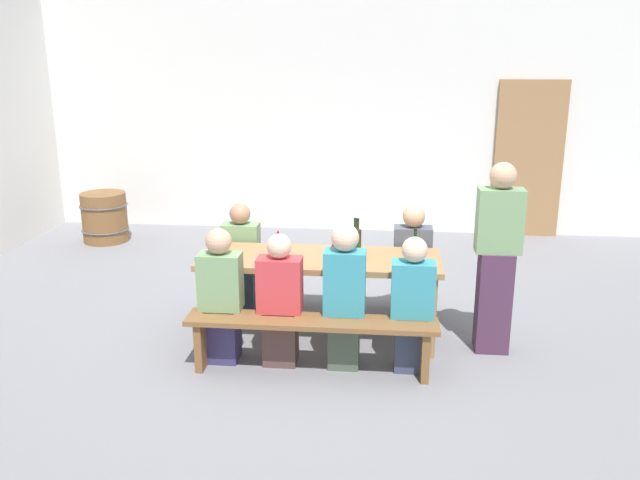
{
  "coord_description": "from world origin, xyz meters",
  "views": [
    {
      "loc": [
        0.54,
        -5.35,
        2.45
      ],
      "look_at": [
        0.0,
        0.0,
        0.9
      ],
      "focal_mm": 36.86,
      "sensor_mm": 36.0,
      "label": 1
    }
  ],
  "objects": [
    {
      "name": "ground_plane",
      "position": [
        0.0,
        0.0,
        0.0
      ],
      "size": [
        24.0,
        24.0,
        0.0
      ],
      "primitive_type": "plane",
      "color": "slate"
    },
    {
      "name": "back_wall",
      "position": [
        0.0,
        3.79,
        1.6
      ],
      "size": [
        14.0,
        0.2,
        3.2
      ],
      "primitive_type": "cube",
      "color": "silver",
      "rests_on": "ground"
    },
    {
      "name": "wooden_door",
      "position": [
        2.45,
        3.65,
        1.05
      ],
      "size": [
        0.9,
        0.06,
        2.1
      ],
      "primitive_type": "cube",
      "color": "#9E7247",
      "rests_on": "ground"
    },
    {
      "name": "tasting_table",
      "position": [
        0.0,
        0.0,
        0.67
      ],
      "size": [
        2.07,
        0.73,
        0.75
      ],
      "color": "#9E7247",
      "rests_on": "ground"
    },
    {
      "name": "bench_near",
      "position": [
        0.0,
        -0.67,
        0.35
      ],
      "size": [
        1.97,
        0.3,
        0.45
      ],
      "color": "brown",
      "rests_on": "ground"
    },
    {
      "name": "bench_far",
      "position": [
        0.0,
        0.67,
        0.35
      ],
      "size": [
        1.97,
        0.3,
        0.45
      ],
      "color": "brown",
      "rests_on": "ground"
    },
    {
      "name": "wine_bottle_0",
      "position": [
        0.31,
        0.17,
        0.86
      ],
      "size": [
        0.06,
        0.06,
        0.31
      ],
      "color": "#332814",
      "rests_on": "tasting_table"
    },
    {
      "name": "wine_bottle_1",
      "position": [
        0.3,
        0.03,
        0.88
      ],
      "size": [
        0.07,
        0.07,
        0.34
      ],
      "color": "#143319",
      "rests_on": "tasting_table"
    },
    {
      "name": "wine_bottle_2",
      "position": [
        0.79,
        -0.24,
        0.88
      ],
      "size": [
        0.07,
        0.07,
        0.34
      ],
      "color": "#143319",
      "rests_on": "tasting_table"
    },
    {
      "name": "wine_glass_0",
      "position": [
        -0.39,
        0.19,
        0.88
      ],
      "size": [
        0.07,
        0.07,
        0.18
      ],
      "color": "silver",
      "rests_on": "tasting_table"
    },
    {
      "name": "wine_glass_1",
      "position": [
        -0.91,
        -0.3,
        0.86
      ],
      "size": [
        0.07,
        0.07,
        0.15
      ],
      "color": "silver",
      "rests_on": "tasting_table"
    },
    {
      "name": "wine_glass_2",
      "position": [
        0.12,
        0.06,
        0.86
      ],
      "size": [
        0.07,
        0.07,
        0.16
      ],
      "color": "silver",
      "rests_on": "tasting_table"
    },
    {
      "name": "seated_guest_near_0",
      "position": [
        -0.75,
        -0.52,
        0.54
      ],
      "size": [
        0.34,
        0.24,
        1.12
      ],
      "rotation": [
        0.0,
        0.0,
        1.57
      ],
      "color": "#383360",
      "rests_on": "ground"
    },
    {
      "name": "seated_guest_near_1",
      "position": [
        -0.27,
        -0.52,
        0.52
      ],
      "size": [
        0.35,
        0.24,
        1.09
      ],
      "rotation": [
        0.0,
        0.0,
        1.57
      ],
      "color": "brown",
      "rests_on": "ground"
    },
    {
      "name": "seated_guest_near_2",
      "position": [
        0.25,
        -0.52,
        0.58
      ],
      "size": [
        0.33,
        0.24,
        1.18
      ],
      "rotation": [
        0.0,
        0.0,
        1.57
      ],
      "color": "#465443",
      "rests_on": "ground"
    },
    {
      "name": "seated_guest_near_3",
      "position": [
        0.78,
        -0.52,
        0.52
      ],
      "size": [
        0.34,
        0.24,
        1.09
      ],
      "rotation": [
        0.0,
        0.0,
        1.57
      ],
      "color": "#38415A",
      "rests_on": "ground"
    },
    {
      "name": "seated_guest_far_0",
      "position": [
        -0.81,
        0.52,
        0.52
      ],
      "size": [
        0.35,
        0.24,
        1.08
      ],
      "rotation": [
        0.0,
        0.0,
        -1.57
      ],
      "color": "#293A45",
      "rests_on": "ground"
    },
    {
      "name": "seated_guest_far_1",
      "position": [
        0.81,
        0.52,
        0.53
      ],
      "size": [
        0.35,
        0.24,
        1.1
      ],
      "rotation": [
        0.0,
        0.0,
        -1.57
      ],
      "color": "navy",
      "rests_on": "ground"
    },
    {
      "name": "standing_host",
      "position": [
        1.47,
        -0.09,
        0.79
      ],
      "size": [
        0.37,
        0.24,
        1.61
      ],
      "rotation": [
        0.0,
        0.0,
        3.14
      ],
      "color": "#492B44",
      "rests_on": "ground"
    },
    {
      "name": "wine_barrel",
      "position": [
        -3.17,
        2.79,
        0.33
      ],
      "size": [
        0.62,
        0.62,
        0.66
      ],
      "color": "brown",
      "rests_on": "ground"
    }
  ]
}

